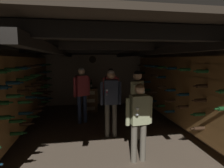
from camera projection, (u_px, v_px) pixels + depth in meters
The scene contains 9 objects.
ground_plane at pixel (103, 133), 4.84m from camera, with size 8.40×8.40×0.00m, color brown.
room_shell at pixel (102, 80), 4.92m from camera, with size 4.72×6.52×2.41m.
wine_crate_stack at pixel (91, 100), 6.80m from camera, with size 0.52×0.35×0.90m.
display_bottle at pixel (91, 85), 6.70m from camera, with size 0.08×0.08×0.35m.
person_host_center at pixel (111, 97), 4.45m from camera, with size 0.54×0.33×1.73m.
person_guest_rear_center at pixel (111, 89), 5.65m from camera, with size 0.54×0.35×1.71m.
person_guest_far_left at pixel (82, 89), 5.46m from camera, with size 0.50×0.42×1.74m.
person_guest_mid_right at pixel (137, 99), 4.19m from camera, with size 0.37×0.47×1.73m.
person_guest_near_right at pixel (139, 116), 3.36m from camera, with size 0.54×0.35×1.54m.
Camera 1 is at (-0.52, -4.59, 1.98)m, focal length 28.38 mm.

